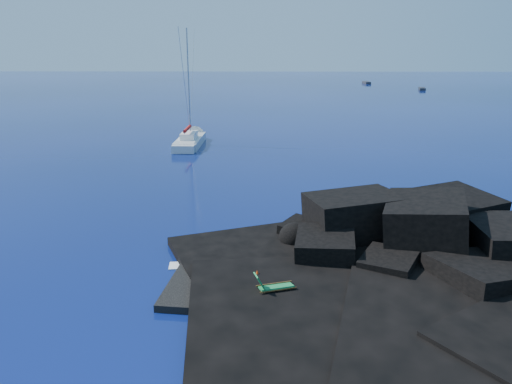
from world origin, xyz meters
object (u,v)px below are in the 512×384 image
distant_boat_b (422,90)px  sunbather (230,269)px  marker_cone (257,274)px  distant_boat_a (366,84)px  sailboat (190,145)px  deck_chair (276,282)px

distant_boat_b → sunbather: bearing=-100.0°
marker_cone → distant_boat_a: 134.16m
sunbather → marker_cone: 1.57m
sailboat → sunbather: sailboat is taller
sailboat → distant_boat_a: sailboat is taller
distant_boat_a → deck_chair: bearing=-106.9°
distant_boat_a → sunbather: bearing=-108.1°
distant_boat_b → sailboat: bearing=-112.3°
sunbather → marker_cone: size_ratio=3.38×
sailboat → distant_boat_a: (39.06, 95.62, 0.00)m
sunbather → distant_boat_b: sunbather is taller
sailboat → distant_boat_a: size_ratio=2.74×
deck_chair → marker_cone: 1.79m
sailboat → distant_boat_a: 103.29m
distant_boat_a → distant_boat_b: 23.73m
deck_chair → marker_cone: deck_chair is taller
marker_cone → distant_boat_b: size_ratio=0.11×
deck_chair → distant_boat_b: deck_chair is taller
distant_boat_b → distant_boat_a: bearing=126.3°
sailboat → marker_cone: sailboat is taller
marker_cone → distant_boat_a: marker_cone is taller
marker_cone → distant_boat_b: (40.78, 109.09, -0.59)m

